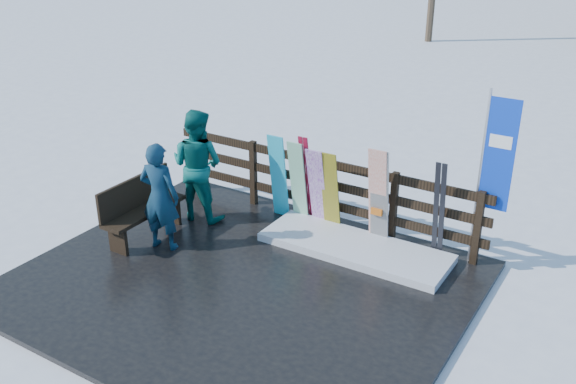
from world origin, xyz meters
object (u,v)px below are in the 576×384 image
Objects in this scene: snowboard_0 at (278,177)px; snowboard_4 at (379,198)px; snowboard_2 at (330,192)px; person_back at (197,165)px; snowboard_5 at (378,197)px; snowboard_1 at (298,182)px; snowboard_3 at (317,189)px; rental_flag at (494,161)px; bench at (141,206)px; person_front at (160,197)px.

snowboard_4 is (1.80, -0.00, 0.05)m from snowboard_0.
person_back is (-2.09, -0.69, 0.25)m from snowboard_2.
snowboard_4 is 0.99× the size of snowboard_5.
person_back is at bearing -161.69° from snowboard_2.
person_back reaches higher than snowboard_1.
snowboard_5 reaches higher than snowboard_2.
rental_flag reaches higher than snowboard_3.
bench is 5.29m from rental_flag.
person_front is (-1.68, -1.79, 0.15)m from snowboard_3.
bench is at bearing -137.21° from snowboard_1.
person_front is at bearing -146.59° from snowboard_5.
rental_flag is at bearing 6.51° from snowboard_2.
snowboard_2 is at bearing 180.00° from snowboard_4.
person_front is at bearing -154.26° from rental_flag.
person_front reaches higher than snowboard_3.
snowboard_0 is at bearing -175.36° from rental_flag.
snowboard_1 is 0.77× the size of person_back.
person_back is (-1.12, -0.69, 0.20)m from snowboard_0.
bench is at bearing -130.70° from snowboard_0.
person_back is at bearing -159.57° from snowboard_3.
person_back is at bearing -155.22° from snowboard_1.
rental_flag reaches higher than snowboard_1.
snowboard_3 is 0.89× the size of snowboard_4.
snowboard_4 is at bearing 0.00° from snowboard_5.
snowboard_5 is at bearing 180.00° from snowboard_4.
snowboard_1 is at bearing -174.78° from rental_flag.
snowboard_5 is (3.23, 1.70, 0.27)m from bench.
snowboard_2 is 0.83× the size of person_front.
rental_flag is (4.79, 1.97, 1.09)m from bench.
person_front is at bearing -136.85° from snowboard_2.
snowboard_4 is at bearing -0.00° from snowboard_0.
snowboard_3 is 1.07m from snowboard_4.
snowboard_3 is (-0.23, 0.00, 0.00)m from snowboard_2.
snowboard_0 is 3.45m from rental_flag.
rental_flag is (2.37, 0.27, 0.92)m from snowboard_2.
snowboard_2 is at bearing -167.90° from person_back.
person_back is (-1.50, -0.69, 0.22)m from snowboard_1.
snowboard_2 is 0.74× the size of person_back.
person_front is at bearing -117.87° from snowboard_0.
person_front is 1.12m from person_back.
snowboard_3 is (0.73, 0.00, -0.04)m from snowboard_0.
snowboard_4 is at bearing -172.91° from person_back.
snowboard_4 is 0.61× the size of rental_flag.
snowboard_0 reaches higher than snowboard_3.
snowboard_2 is 0.23m from snowboard_3.
snowboard_1 is 3.10m from rental_flag.
snowboard_0 is at bearing 180.00° from snowboard_1.
snowboard_1 is 1.43m from snowboard_4.
snowboard_2 is 0.84m from snowboard_4.
person_front reaches higher than snowboard_2.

